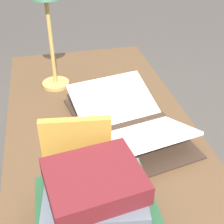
% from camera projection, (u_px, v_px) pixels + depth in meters
% --- Properties ---
extents(reading_desk, '(1.53, 0.73, 0.72)m').
position_uv_depth(reading_desk, '(103.00, 149.00, 1.25)').
color(reading_desk, brown).
rests_on(reading_desk, ground_plane).
extents(open_book, '(0.60, 0.44, 0.10)m').
position_uv_depth(open_book, '(127.00, 121.00, 1.20)').
color(open_book, '#38281E').
rests_on(open_book, reading_desk).
extents(book_stack_tall, '(0.23, 0.30, 0.22)m').
position_uv_depth(book_stack_tall, '(95.00, 204.00, 0.78)').
color(book_stack_tall, black).
rests_on(book_stack_tall, reading_desk).
extents(book_standing_upright, '(0.05, 0.19, 0.27)m').
position_uv_depth(book_standing_upright, '(78.00, 157.00, 0.88)').
color(book_standing_upright, '#BC8933').
rests_on(book_standing_upright, reading_desk).
extents(reading_lamp, '(0.13, 0.13, 0.51)m').
position_uv_depth(reading_lamp, '(46.00, 2.00, 1.27)').
color(reading_lamp, tan).
rests_on(reading_lamp, reading_desk).
extents(coffee_mug, '(0.10, 0.08, 0.10)m').
position_uv_depth(coffee_mug, '(93.00, 95.00, 1.32)').
color(coffee_mug, white).
rests_on(coffee_mug, reading_desk).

